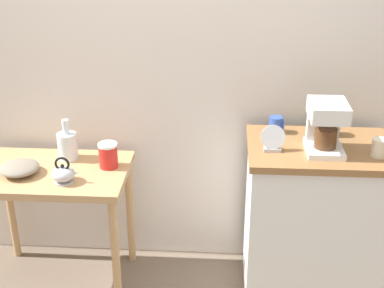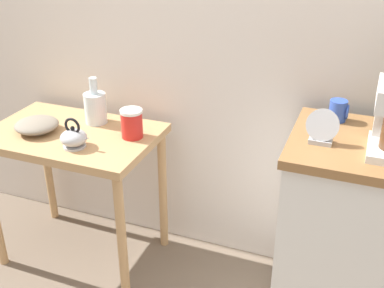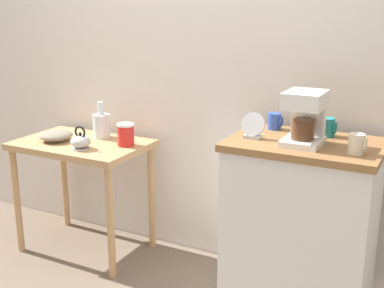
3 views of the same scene
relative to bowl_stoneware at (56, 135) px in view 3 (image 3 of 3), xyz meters
name	(u,v)px [view 3 (image 3 of 3)]	position (x,y,z in m)	size (l,w,h in m)	color
ground_plane	(172,270)	(0.80, 0.06, -0.77)	(8.00, 8.00, 0.00)	#6B5B4C
back_wall	(216,34)	(0.90, 0.43, 0.63)	(4.40, 0.10, 2.80)	silver
wooden_table	(82,158)	(0.15, 0.06, -0.14)	(0.82, 0.53, 0.74)	tan
kitchen_counter	(301,226)	(1.57, 0.06, -0.31)	(0.75, 0.53, 0.92)	white
bowl_stoneware	(56,135)	(0.00, 0.00, 0.00)	(0.21, 0.21, 0.07)	gray
teakettle	(81,142)	(0.26, -0.07, 0.01)	(0.15, 0.12, 0.14)	#B2B5BA
glass_carafe_vase	(101,125)	(0.21, 0.20, 0.05)	(0.11, 0.11, 0.23)	silver
canister_enamel	(126,135)	(0.45, 0.11, 0.03)	(0.10, 0.10, 0.14)	red
coffee_maker	(305,115)	(1.57, 0.01, 0.29)	(0.18, 0.22, 0.26)	white
mug_blue	(275,121)	(1.36, 0.22, 0.19)	(0.08, 0.07, 0.09)	#2D4CAD
mug_small_cream	(357,144)	(1.83, -0.05, 0.19)	(0.08, 0.07, 0.09)	beige
mug_dark_teal	(327,127)	(1.64, 0.20, 0.20)	(0.09, 0.08, 0.09)	teal
table_clock	(253,127)	(1.32, -0.01, 0.21)	(0.12, 0.06, 0.13)	#B2B5BA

